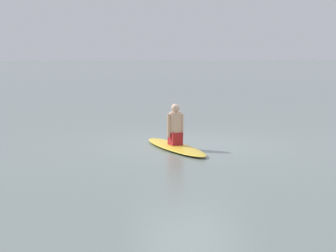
% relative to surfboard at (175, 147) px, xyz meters
% --- Properties ---
extents(ground_plane, '(400.00, 400.00, 0.00)m').
position_rel_surfboard_xyz_m(ground_plane, '(-0.43, 0.61, -0.05)').
color(ground_plane, slate).
extents(surfboard, '(2.86, 0.81, 0.10)m').
position_rel_surfboard_xyz_m(surfboard, '(0.00, 0.00, 0.00)').
color(surfboard, gold).
rests_on(surfboard, ground).
extents(person_paddler, '(0.32, 0.40, 0.92)m').
position_rel_surfboard_xyz_m(person_paddler, '(-0.00, 0.00, 0.47)').
color(person_paddler, '#A51E23').
rests_on(person_paddler, surfboard).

